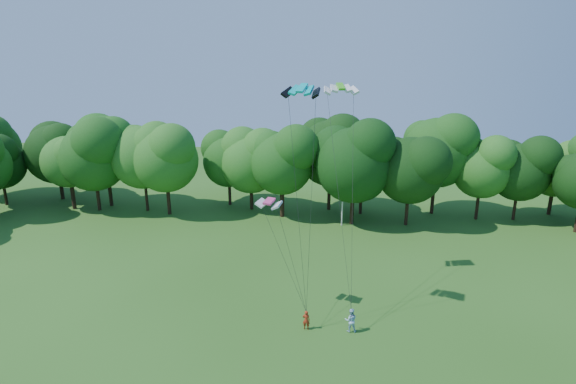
# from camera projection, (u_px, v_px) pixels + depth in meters

# --- Properties ---
(utility_pole) EXTENTS (1.46, 0.18, 7.29)m
(utility_pole) POSITION_uv_depth(u_px,v_px,m) (343.00, 196.00, 53.51)
(utility_pole) COLOR silver
(utility_pole) RESTS_ON ground
(kite_flyer_left) EXTENTS (0.57, 0.39, 1.52)m
(kite_flyer_left) POSITION_uv_depth(u_px,v_px,m) (306.00, 320.00, 33.25)
(kite_flyer_left) COLOR #A32B15
(kite_flyer_left) RESTS_ON ground
(kite_flyer_right) EXTENTS (0.94, 0.75, 1.85)m
(kite_flyer_right) POSITION_uv_depth(u_px,v_px,m) (351.00, 320.00, 32.93)
(kite_flyer_right) COLOR #A7CEE8
(kite_flyer_right) RESTS_ON ground
(kite_teal) EXTENTS (2.80, 1.81, 0.64)m
(kite_teal) POSITION_uv_depth(u_px,v_px,m) (302.00, 88.00, 30.82)
(kite_teal) COLOR #05ACAF
(kite_teal) RESTS_ON ground
(kite_green) EXTENTS (2.99, 1.85, 0.60)m
(kite_green) POSITION_uv_depth(u_px,v_px,m) (341.00, 86.00, 36.94)
(kite_green) COLOR green
(kite_green) RESTS_ON ground
(kite_pink) EXTENTS (2.19, 1.54, 0.36)m
(kite_pink) POSITION_uv_depth(u_px,v_px,m) (269.00, 201.00, 33.86)
(kite_pink) COLOR #CD3876
(kite_pink) RESTS_ON ground
(tree_back_west) EXTENTS (9.54, 9.54, 13.87)m
(tree_back_west) POSITION_uv_depth(u_px,v_px,m) (105.00, 143.00, 59.61)
(tree_back_west) COLOR black
(tree_back_west) RESTS_ON ground
(tree_back_center) EXTENTS (9.87, 9.87, 14.35)m
(tree_back_center) POSITION_uv_depth(u_px,v_px,m) (354.00, 152.00, 52.56)
(tree_back_center) COLOR #332414
(tree_back_center) RESTS_ON ground
(tree_back_east) EXTENTS (6.83, 6.83, 9.93)m
(tree_back_east) POSITION_uv_depth(u_px,v_px,m) (556.00, 168.00, 56.74)
(tree_back_east) COLOR #332114
(tree_back_east) RESTS_ON ground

